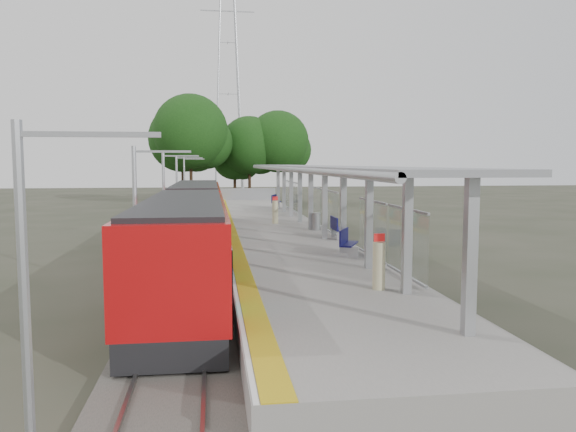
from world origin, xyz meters
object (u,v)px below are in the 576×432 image
object	(u,v)px
train	(192,224)
info_pillar_far	(275,212)
bench_far	(275,201)
bench_mid	(336,227)
litter_bin	(316,221)
bench_near	(347,242)
info_pillar_near	(379,265)

from	to	relation	value
train	info_pillar_far	size ratio (longest dim) A/B	16.13
bench_far	info_pillar_far	bearing A→B (deg)	-77.67
bench_mid	bench_far	xyz separation A→B (m)	(-0.90, 19.59, 0.02)
train	bench_far	bearing A→B (deg)	73.85
train	info_pillar_far	bearing A→B (deg)	62.55
train	litter_bin	size ratio (longest dim) A/B	28.12
info_pillar_far	litter_bin	xyz separation A→B (m)	(1.93, -3.77, -0.25)
bench_near	bench_mid	bearing A→B (deg)	106.39
bench_far	litter_bin	xyz separation A→B (m)	(0.56, -15.89, -0.11)
bench_mid	bench_near	bearing A→B (deg)	-97.60
bench_mid	info_pillar_far	size ratio (longest dim) A/B	0.94
litter_bin	bench_near	bearing A→B (deg)	-92.57
bench_mid	info_pillar_near	world-z (taller)	info_pillar_near
bench_far	info_pillar_near	size ratio (longest dim) A/B	1.03
bench_mid	bench_far	distance (m)	19.61
info_pillar_near	bench_near	bearing A→B (deg)	78.92
info_pillar_near	litter_bin	size ratio (longest dim) A/B	1.73
train	litter_bin	distance (m)	8.77
bench_far	info_pillar_near	distance (m)	30.93
bench_near	litter_bin	distance (m)	8.92
info_pillar_far	bench_mid	bearing A→B (deg)	-83.75
info_pillar_near	info_pillar_far	size ratio (longest dim) A/B	0.99
bench_near	bench_far	distance (m)	24.80
bench_far	bench_near	bearing A→B (deg)	-70.87
bench_near	litter_bin	size ratio (longest dim) A/B	1.70
train	bench_near	distance (m)	7.22
bench_mid	litter_bin	size ratio (longest dim) A/B	1.65
bench_near	bench_mid	world-z (taller)	bench_near
train	bench_near	xyz separation A→B (m)	(6.37, -3.37, -0.47)
bench_far	litter_bin	size ratio (longest dim) A/B	1.78
bench_mid	info_pillar_near	bearing A→B (deg)	-95.78
bench_mid	info_pillar_far	distance (m)	7.81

